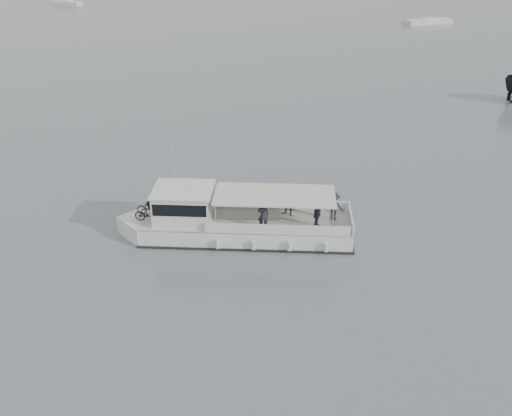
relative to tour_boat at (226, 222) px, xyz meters
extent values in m
plane|color=slate|center=(-3.67, 0.46, -0.83)|extent=(1400.00, 1400.00, 0.00)
cube|color=white|center=(1.00, -0.35, -0.44)|extent=(10.94, 6.13, 1.15)
cube|color=white|center=(-4.01, 1.38, -0.44)|extent=(2.71, 2.71, 1.15)
cube|color=beige|center=(1.00, -0.35, 0.14)|extent=(10.94, 6.13, 0.05)
cube|color=black|center=(1.00, -0.35, -0.79)|extent=(11.14, 6.28, 0.16)
cube|color=white|center=(2.94, 0.42, 0.40)|extent=(6.70, 2.39, 0.53)
cube|color=white|center=(2.06, -2.15, 0.40)|extent=(6.70, 2.39, 0.53)
cube|color=white|center=(5.96, -2.06, 0.40)|extent=(1.00, 2.70, 0.53)
cube|color=white|center=(-2.01, 0.69, 0.93)|extent=(3.45, 3.17, 1.59)
cube|color=black|center=(-3.30, 1.14, 1.07)|extent=(1.19, 2.25, 1.02)
cube|color=black|center=(-2.01, 0.69, 1.20)|extent=(3.29, 3.15, 0.62)
cube|color=white|center=(-2.01, 0.69, 1.77)|extent=(3.67, 3.40, 0.09)
cube|color=silver|center=(2.33, -0.81, 1.59)|extent=(6.54, 4.46, 0.07)
cylinder|color=silver|center=(-0.74, -1.05, 0.87)|extent=(0.07, 0.07, 1.46)
cylinder|color=silver|center=(0.07, 1.28, 0.87)|extent=(0.07, 0.07, 1.46)
cylinder|color=silver|center=(4.60, -2.90, 0.87)|extent=(0.07, 0.07, 1.46)
cylinder|color=silver|center=(5.41, -0.56, 0.87)|extent=(0.07, 0.07, 1.46)
cylinder|color=silver|center=(-2.25, 1.61, 2.92)|extent=(0.03, 0.03, 2.30)
cylinder|color=silver|center=(-1.87, -0.01, 2.74)|extent=(0.03, 0.03, 1.94)
cylinder|color=silver|center=(-0.76, -1.38, -0.39)|extent=(0.27, 0.27, 0.44)
cylinder|color=silver|center=(0.91, -1.96, -0.39)|extent=(0.27, 0.27, 0.44)
cylinder|color=silver|center=(2.58, -2.53, -0.39)|extent=(0.27, 0.27, 0.44)
cylinder|color=silver|center=(4.25, -3.11, -0.39)|extent=(0.27, 0.27, 0.44)
imported|color=black|center=(-3.56, 1.60, 0.54)|extent=(1.60, 0.99, 0.80)
imported|color=black|center=(-3.79, 0.93, 0.56)|extent=(1.45, 0.83, 0.84)
imported|color=#242530|center=(1.57, -1.39, 0.88)|extent=(0.62, 0.49, 1.48)
imported|color=#242530|center=(3.20, -0.45, 0.88)|extent=(0.91, 0.91, 1.48)
imported|color=#242530|center=(4.16, -2.00, 0.88)|extent=(0.85, 0.89, 1.48)
imported|color=#242530|center=(5.29, -1.45, 0.88)|extent=(1.10, 1.00, 1.48)
cube|color=white|center=(44.85, 55.58, -0.53)|extent=(7.40, 2.58, 0.75)
cube|color=white|center=(44.85, 55.58, -0.21)|extent=(2.63, 2.13, 0.45)
cube|color=white|center=(-9.22, 92.69, -0.53)|extent=(5.95, 4.95, 0.75)
cube|color=white|center=(-9.22, 92.69, -0.21)|extent=(2.65, 2.55, 0.45)
camera|label=1|loc=(-5.44, -25.01, 13.89)|focal=40.00mm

